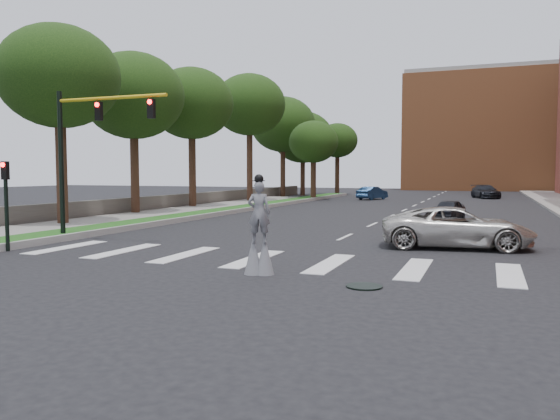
{
  "coord_description": "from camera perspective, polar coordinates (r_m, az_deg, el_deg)",
  "views": [
    {
      "loc": [
        5.81,
        -15.18,
        2.85
      ],
      "look_at": [
        -0.05,
        0.14,
        1.7
      ],
      "focal_mm": 35.0,
      "sensor_mm": 36.0,
      "label": 1
    }
  ],
  "objects": [
    {
      "name": "tree_7",
      "position": [
        69.68,
        6.02,
        7.2
      ],
      "size": [
        5.1,
        5.1,
        8.99
      ],
      "color": "#352015",
      "rests_on": "ground"
    },
    {
      "name": "tree_2",
      "position": [
        37.62,
        -15.07,
        11.41
      ],
      "size": [
        6.64,
        6.64,
        10.64
      ],
      "color": "#352015",
      "rests_on": "ground"
    },
    {
      "name": "ground_plane",
      "position": [
        16.51,
        -0.01,
        -5.93
      ],
      "size": [
        160.0,
        160.0,
        0.0
      ],
      "primitive_type": "plane",
      "color": "black",
      "rests_on": "ground"
    },
    {
      "name": "stone_wall",
      "position": [
        43.68,
        -10.59,
        0.92
      ],
      "size": [
        0.5,
        56.0,
        1.1
      ],
      "primitive_type": "cube",
      "color": "#524D46",
      "rests_on": "ground"
    },
    {
      "name": "suv_crossing",
      "position": [
        21.51,
        18.01,
        -1.74
      ],
      "size": [
        5.83,
        3.29,
        1.54
      ],
      "primitive_type": "imported",
      "rotation": [
        0.0,
        0.0,
        1.71
      ],
      "color": "beige",
      "rests_on": "ground"
    },
    {
      "name": "tree_1",
      "position": [
        31.14,
        -22.09,
        12.73
      ],
      "size": [
        6.24,
        6.24,
        10.42
      ],
      "color": "#352015",
      "rests_on": "ground"
    },
    {
      "name": "tree_6",
      "position": [
        55.9,
        3.52,
        7.08
      ],
      "size": [
        5.03,
        5.03,
        8.04
      ],
      "color": "#352015",
      "rests_on": "ground"
    },
    {
      "name": "tree_3",
      "position": [
        43.64,
        -9.22,
        10.89
      ],
      "size": [
        6.51,
        6.51,
        10.93
      ],
      "color": "#352015",
      "rests_on": "ground"
    },
    {
      "name": "grass_median",
      "position": [
        39.31,
        -5.26,
        0.01
      ],
      "size": [
        2.0,
        60.0,
        0.25
      ],
      "primitive_type": "cube",
      "color": "#1A4F16",
      "rests_on": "ground"
    },
    {
      "name": "tree_5",
      "position": [
        62.35,
        0.3,
        8.91
      ],
      "size": [
        7.34,
        7.34,
        11.33
      ],
      "color": "#352015",
      "rests_on": "ground"
    },
    {
      "name": "car_far",
      "position": [
        63.08,
        20.68,
        1.81
      ],
      "size": [
        3.51,
        5.38,
        1.45
      ],
      "primitive_type": "imported",
      "rotation": [
        0.0,
        0.0,
        0.32
      ],
      "color": "black",
      "rests_on": "ground"
    },
    {
      "name": "sidewalk_left",
      "position": [
        32.47,
        -17.89,
        -1.06
      ],
      "size": [
        4.0,
        60.0,
        0.18
      ],
      "primitive_type": "cube",
      "color": "gray",
      "rests_on": "ground"
    },
    {
      "name": "median_curb",
      "position": [
        38.85,
        -3.87,
        -0.0
      ],
      "size": [
        0.2,
        60.0,
        0.28
      ],
      "primitive_type": "cube",
      "color": "#989893",
      "rests_on": "ground"
    },
    {
      "name": "secondary_signal",
      "position": [
        21.82,
        -26.71,
        1.21
      ],
      "size": [
        0.25,
        0.21,
        3.23
      ],
      "color": "black",
      "rests_on": "ground"
    },
    {
      "name": "building_backdrop",
      "position": [
        93.39,
        21.19,
        7.51
      ],
      "size": [
        26.0,
        14.0,
        18.0
      ],
      "primitive_type": "cube",
      "color": "#C36F3D",
      "rests_on": "ground"
    },
    {
      "name": "tree_8",
      "position": [
        66.16,
        2.4,
        7.59
      ],
      "size": [
        7.28,
        7.28,
        10.11
      ],
      "color": "#352015",
      "rests_on": "ground"
    },
    {
      "name": "traffic_signal",
      "position": [
        23.99,
        -19.8,
        6.88
      ],
      "size": [
        5.3,
        0.23,
        6.2
      ],
      "color": "black",
      "rests_on": "ground"
    },
    {
      "name": "car_mid",
      "position": [
        57.04,
        9.62,
        1.76
      ],
      "size": [
        2.69,
        4.31,
        1.34
      ],
      "primitive_type": "imported",
      "rotation": [
        0.0,
        0.0,
        2.8
      ],
      "color": "navy",
      "rests_on": "ground"
    },
    {
      "name": "stilt_performer",
      "position": [
        15.14,
        -2.21,
        -2.68
      ],
      "size": [
        0.83,
        0.6,
        2.79
      ],
      "rotation": [
        0.0,
        0.0,
        3.4
      ],
      "color": "#352015",
      "rests_on": "ground"
    },
    {
      "name": "tree_4",
      "position": [
        51.84,
        -3.21,
        10.88
      ],
      "size": [
        6.75,
        6.75,
        11.98
      ],
      "color": "#352015",
      "rests_on": "ground"
    },
    {
      "name": "car_near",
      "position": [
        34.0,
        17.18,
        0.03
      ],
      "size": [
        2.08,
        3.73,
        1.2
      ],
      "primitive_type": "imported",
      "rotation": [
        0.0,
        0.0,
        -0.2
      ],
      "color": "black",
      "rests_on": "ground"
    },
    {
      "name": "manhole",
      "position": [
        13.77,
        8.79,
        -7.89
      ],
      "size": [
        0.9,
        0.9,
        0.04
      ],
      "primitive_type": "cylinder",
      "color": "black",
      "rests_on": "ground"
    }
  ]
}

